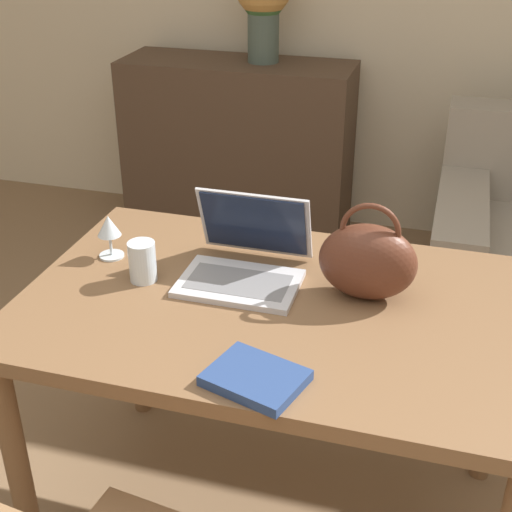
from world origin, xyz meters
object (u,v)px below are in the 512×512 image
laptop (246,255)px  wine_glass (109,229)px  drinking_glass (142,261)px  handbag (368,261)px

laptop → wine_glass: bearing=-178.4°
laptop → drinking_glass: 0.27m
drinking_glass → wine_glass: (-0.14, 0.09, 0.03)m
wine_glass → handbag: bearing=-1.3°
laptop → drinking_glass: size_ratio=2.83×
laptop → wine_glass: 0.39m
handbag → wine_glass: bearing=178.7°
laptop → wine_glass: laptop is taller
wine_glass → drinking_glass: bearing=-34.2°
drinking_glass → wine_glass: bearing=145.8°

